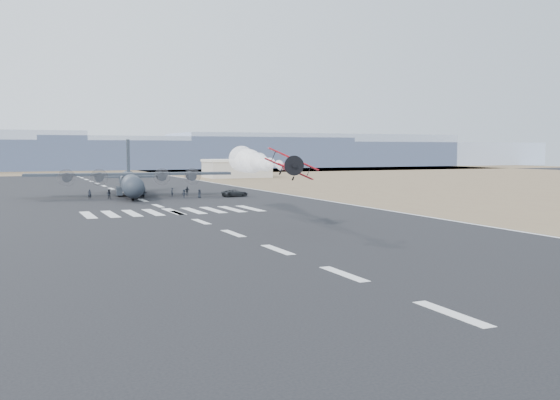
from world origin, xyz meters
TOP-DOWN VIEW (x-y plane):
  - ground at (0.00, 0.00)m, footprint 500.00×500.00m
  - scrub_far at (0.00, 230.00)m, footprint 500.00×80.00m
  - runway_markings at (0.00, 60.00)m, footprint 60.00×260.00m
  - ridge_seg_d at (0.00, 260.00)m, footprint 150.00×50.00m
  - ridge_seg_e at (65.00, 260.00)m, footprint 150.00×50.00m
  - ridge_seg_f at (130.00, 260.00)m, footprint 150.00×50.00m
  - ridge_seg_g at (195.00, 260.00)m, footprint 150.00×50.00m
  - hangar_right at (46.00, 150.00)m, footprint 20.50×12.50m
  - aerobatic_biplane at (6.64, 23.71)m, footprint 5.66×5.51m
  - smoke_trail at (9.11, 43.16)m, footprint 4.91×23.20m
  - transport_aircraft at (-0.03, 83.63)m, footprint 38.56×31.63m
  - support_vehicle at (17.89, 73.37)m, footprint 5.21×2.81m
  - crew_a at (6.62, 77.34)m, footprint 0.61×0.71m
  - crew_b at (1.03, 78.64)m, footprint 1.05×0.87m
  - crew_c at (7.98, 73.61)m, footprint 1.03×1.14m
  - crew_d at (10.34, 80.21)m, footprint 1.14×0.81m
  - crew_e at (10.72, 72.94)m, footprint 0.84×0.93m
  - crew_f at (0.99, 76.97)m, footprint 1.74×1.18m
  - crew_g at (-8.33, 78.62)m, footprint 0.75×0.67m
  - crew_h at (-5.15, 77.11)m, footprint 0.97×0.73m

SIDE VIEW (x-z plane):
  - ground at x=0.00m, z-range 0.00..0.00m
  - scrub_far at x=0.00m, z-range 0.00..0.00m
  - runway_markings at x=0.00m, z-range 0.00..0.01m
  - support_vehicle at x=17.89m, z-range 0.00..1.39m
  - crew_e at x=10.72m, z-range 0.00..1.63m
  - crew_c at x=7.98m, z-range 0.00..1.64m
  - crew_d at x=10.34m, z-range 0.00..1.75m
  - crew_a at x=6.62m, z-range 0.00..1.76m
  - crew_g at x=-8.33m, z-range 0.00..1.77m
  - crew_h at x=-5.15m, z-range 0.00..1.79m
  - crew_f at x=0.99m, z-range 0.00..1.80m
  - crew_b at x=1.03m, z-range 0.00..1.86m
  - transport_aircraft at x=-0.03m, z-range -2.70..8.43m
  - hangar_right at x=46.00m, z-range 0.06..5.96m
  - ridge_seg_d at x=0.00m, z-range 0.00..13.00m
  - ridge_seg_g at x=195.00m, z-range 0.00..13.00m
  - aerobatic_biplane at x=6.64m, z-range 5.39..9.08m
  - smoke_trail at x=9.11m, z-range 5.48..9.29m
  - ridge_seg_e at x=65.00m, z-range 0.00..15.00m
  - ridge_seg_f at x=130.00m, z-range 0.00..17.00m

